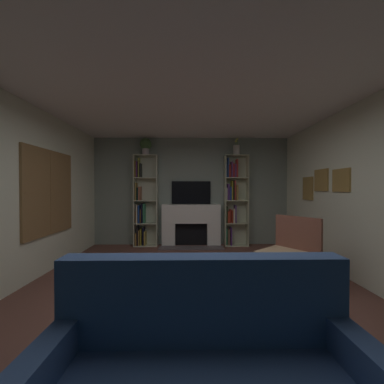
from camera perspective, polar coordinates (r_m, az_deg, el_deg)
name	(u,v)px	position (r m, az deg, el deg)	size (l,w,h in m)	color
ground_plane	(193,304)	(3.03, 0.31, -26.57)	(7.06, 7.06, 0.00)	brown
wall_back_accent	(191,191)	(5.66, -0.23, 0.18)	(4.94, 0.06, 2.66)	gray
ceiling	(193,80)	(2.99, 0.31, 26.59)	(4.94, 6.00, 0.06)	white
fireplace	(191,224)	(5.57, -0.21, -8.01)	(1.52, 0.56, 1.01)	white
tv	(191,193)	(5.60, -0.22, -0.16)	(0.96, 0.06, 0.57)	black
bookshelf_left	(144,205)	(5.66, -12.16, -3.15)	(0.57, 0.27, 2.22)	beige
bookshelf_right	(233,199)	(5.64, 10.46, -1.80)	(0.57, 0.28, 2.22)	beige
potted_plant	(146,145)	(5.68, -11.65, 11.51)	(0.28, 0.28, 0.41)	silver
vase_with_flowers	(236,150)	(5.68, 11.19, 10.46)	(0.16, 0.16, 0.42)	silver
armchair	(291,251)	(3.64, 23.69, -13.47)	(0.92, 0.93, 0.98)	brown
coffee_table	(198,294)	(2.36, 1.59, -24.45)	(0.84, 0.41, 0.46)	brown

